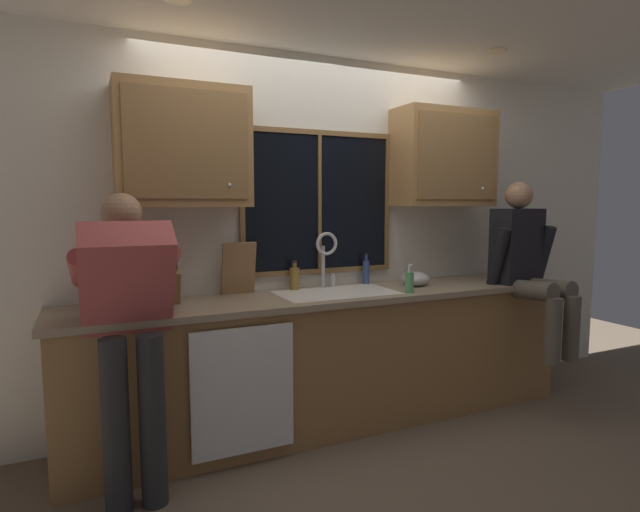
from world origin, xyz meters
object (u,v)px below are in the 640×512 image
(person_standing, at_px, (128,313))
(bottle_green_glass, at_px, (294,278))
(cutting_board, at_px, (239,268))
(mixing_bowl, at_px, (415,279))
(knife_block, at_px, (169,286))
(soap_dispenser, at_px, (409,282))
(person_sitting_on_counter, at_px, (527,260))
(bottle_tall_clear, at_px, (366,271))

(person_standing, distance_m, bottle_green_glass, 1.25)
(cutting_board, bearing_deg, person_standing, -143.47)
(mixing_bowl, bearing_deg, cutting_board, 171.45)
(person_standing, relative_size, knife_block, 4.91)
(soap_dispenser, bearing_deg, knife_block, 169.81)
(person_sitting_on_counter, height_order, mixing_bowl, person_sitting_on_counter)
(knife_block, height_order, soap_dispenser, knife_block)
(person_standing, distance_m, bottle_tall_clear, 1.80)
(mixing_bowl, relative_size, soap_dispenser, 1.07)
(knife_block, distance_m, soap_dispenser, 1.56)
(knife_block, xyz_separation_m, bottle_green_glass, (0.87, 0.15, -0.03))
(person_sitting_on_counter, xyz_separation_m, mixing_bowl, (-0.79, 0.29, -0.14))
(person_standing, relative_size, bottle_tall_clear, 6.90)
(person_standing, relative_size, mixing_bowl, 7.49)
(knife_block, distance_m, cutting_board, 0.49)
(person_sitting_on_counter, xyz_separation_m, soap_dispenser, (-0.99, 0.07, -0.11))
(person_standing, distance_m, person_sitting_on_counter, 2.79)
(cutting_board, relative_size, mixing_bowl, 1.68)
(cutting_board, relative_size, soap_dispenser, 1.80)
(person_standing, xyz_separation_m, bottle_tall_clear, (1.71, 0.56, 0.05))
(cutting_board, bearing_deg, knife_block, -163.52)
(person_sitting_on_counter, relative_size, soap_dispenser, 6.41)
(person_sitting_on_counter, height_order, bottle_green_glass, person_sitting_on_counter)
(mixing_bowl, height_order, bottle_tall_clear, bottle_tall_clear)
(knife_block, bearing_deg, bottle_tall_clear, 6.33)
(bottle_green_glass, bearing_deg, cutting_board, -178.34)
(person_standing, relative_size, person_sitting_on_counter, 1.25)
(person_sitting_on_counter, bearing_deg, knife_block, 172.24)
(cutting_board, height_order, mixing_bowl, cutting_board)
(knife_block, relative_size, mixing_bowl, 1.52)
(knife_block, relative_size, cutting_board, 0.91)
(mixing_bowl, distance_m, bottle_tall_clear, 0.37)
(cutting_board, bearing_deg, bottle_tall_clear, 1.29)
(cutting_board, distance_m, soap_dispenser, 1.15)
(mixing_bowl, bearing_deg, person_standing, -170.19)
(cutting_board, bearing_deg, soap_dispenser, -21.25)
(person_sitting_on_counter, height_order, knife_block, person_sitting_on_counter)
(soap_dispenser, distance_m, bottle_green_glass, 0.79)
(person_standing, height_order, cutting_board, person_standing)
(knife_block, bearing_deg, cutting_board, 16.48)
(bottle_green_glass, bearing_deg, bottle_tall_clear, 1.03)
(person_standing, relative_size, cutting_board, 4.46)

